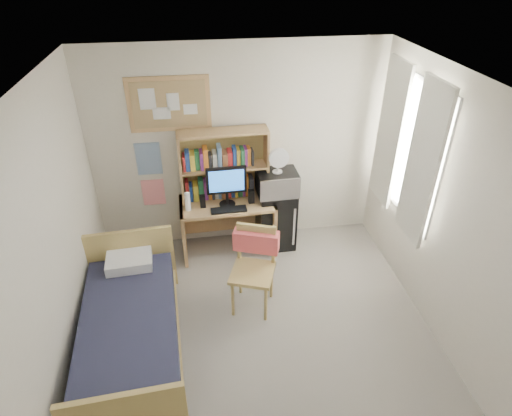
{
  "coord_description": "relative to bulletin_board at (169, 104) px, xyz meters",
  "views": [
    {
      "loc": [
        -0.5,
        -2.77,
        3.52
      ],
      "look_at": [
        0.09,
        1.2,
        0.99
      ],
      "focal_mm": 30.0,
      "sensor_mm": 36.0,
      "label": 1
    }
  ],
  "objects": [
    {
      "name": "floor",
      "position": [
        0.78,
        -2.08,
        -1.93
      ],
      "size": [
        3.6,
        4.2,
        0.02
      ],
      "primitive_type": "cube",
      "color": "gray",
      "rests_on": "ground"
    },
    {
      "name": "ceiling",
      "position": [
        0.78,
        -2.08,
        0.68
      ],
      "size": [
        3.6,
        4.2,
        0.02
      ],
      "primitive_type": "cube",
      "color": "white",
      "rests_on": "wall_back"
    },
    {
      "name": "wall_back",
      "position": [
        0.78,
        0.02,
        -0.62
      ],
      "size": [
        3.6,
        0.04,
        2.6
      ],
      "primitive_type": "cube",
      "color": "silver",
      "rests_on": "floor"
    },
    {
      "name": "wall_left",
      "position": [
        -1.02,
        -2.08,
        -0.62
      ],
      "size": [
        0.04,
        4.2,
        2.6
      ],
      "primitive_type": "cube",
      "color": "silver",
      "rests_on": "floor"
    },
    {
      "name": "wall_right",
      "position": [
        2.58,
        -2.08,
        -0.62
      ],
      "size": [
        0.04,
        4.2,
        2.6
      ],
      "primitive_type": "cube",
      "color": "silver",
      "rests_on": "floor"
    },
    {
      "name": "window_unit",
      "position": [
        2.53,
        -0.88,
        -0.32
      ],
      "size": [
        0.1,
        1.4,
        1.7
      ],
      "primitive_type": "cube",
      "color": "white",
      "rests_on": "wall_right"
    },
    {
      "name": "curtain_left",
      "position": [
        2.5,
        -1.28,
        -0.32
      ],
      "size": [
        0.04,
        0.55,
        1.7
      ],
      "primitive_type": "cube",
      "color": "white",
      "rests_on": "wall_right"
    },
    {
      "name": "curtain_right",
      "position": [
        2.5,
        -0.48,
        -0.32
      ],
      "size": [
        0.04,
        0.55,
        1.7
      ],
      "primitive_type": "cube",
      "color": "white",
      "rests_on": "wall_right"
    },
    {
      "name": "bulletin_board",
      "position": [
        0.0,
        0.0,
        0.0
      ],
      "size": [
        0.94,
        0.03,
        0.64
      ],
      "primitive_type": "cube",
      "color": "#A58757",
      "rests_on": "wall_back"
    },
    {
      "name": "poster_wave",
      "position": [
        -0.32,
        0.01,
        -0.67
      ],
      "size": [
        0.3,
        0.01,
        0.42
      ],
      "primitive_type": "cube",
      "color": "#255696",
      "rests_on": "wall_back"
    },
    {
      "name": "poster_japan",
      "position": [
        -0.32,
        0.01,
        -1.14
      ],
      "size": [
        0.28,
        0.01,
        0.36
      ],
      "primitive_type": "cube",
      "color": "#F12A3A",
      "rests_on": "wall_back"
    },
    {
      "name": "desk",
      "position": [
        0.59,
        -0.3,
        -1.55
      ],
      "size": [
        1.19,
        0.63,
        0.73
      ],
      "primitive_type": "cube",
      "rotation": [
        0.0,
        0.0,
        0.03
      ],
      "color": "tan",
      "rests_on": "floor"
    },
    {
      "name": "desk_chair",
      "position": [
        0.76,
        -1.38,
        -1.43
      ],
      "size": [
        0.63,
        0.63,
        0.98
      ],
      "primitive_type": "cube",
      "rotation": [
        0.0,
        0.0,
        -0.35
      ],
      "color": "tan",
      "rests_on": "floor"
    },
    {
      "name": "mini_fridge",
      "position": [
        1.23,
        -0.24,
        -1.52
      ],
      "size": [
        0.48,
        0.48,
        0.8
      ],
      "primitive_type": "cube",
      "rotation": [
        0.0,
        0.0,
        0.02
      ],
      "color": "black",
      "rests_on": "floor"
    },
    {
      "name": "bed",
      "position": [
        -0.5,
        -1.84,
        -1.67
      ],
      "size": [
        1.04,
        1.9,
        0.51
      ],
      "primitive_type": "cube",
      "rotation": [
        0.0,
        0.0,
        0.06
      ],
      "color": "#1C1E33",
      "rests_on": "floor"
    },
    {
      "name": "hutch",
      "position": [
        0.59,
        -0.15,
        -0.74
      ],
      "size": [
        1.09,
        0.31,
        0.89
      ],
      "primitive_type": "cube",
      "rotation": [
        0.0,
        0.0,
        0.03
      ],
      "color": "tan",
      "rests_on": "desk"
    },
    {
      "name": "monitor",
      "position": [
        0.59,
        -0.36,
        -0.93
      ],
      "size": [
        0.48,
        0.05,
        0.51
      ],
      "primitive_type": "cube",
      "rotation": [
        0.0,
        0.0,
        0.03
      ],
      "color": "black",
      "rests_on": "desk"
    },
    {
      "name": "keyboard",
      "position": [
        0.6,
        -0.5,
        -1.17
      ],
      "size": [
        0.44,
        0.15,
        0.02
      ],
      "primitive_type": "cube",
      "rotation": [
        0.0,
        0.0,
        0.03
      ],
      "color": "black",
      "rests_on": "desk"
    },
    {
      "name": "speaker_left",
      "position": [
        0.29,
        -0.37,
        -1.11
      ],
      "size": [
        0.07,
        0.07,
        0.16
      ],
      "primitive_type": "cube",
      "rotation": [
        0.0,
        0.0,
        0.03
      ],
      "color": "black",
      "rests_on": "desk"
    },
    {
      "name": "speaker_right",
      "position": [
        0.89,
        -0.35,
        -1.1
      ],
      "size": [
        0.07,
        0.07,
        0.17
      ],
      "primitive_type": "cube",
      "rotation": [
        0.0,
        0.0,
        0.03
      ],
      "color": "black",
      "rests_on": "desk"
    },
    {
      "name": "water_bottle",
      "position": [
        0.11,
        -0.41,
        -1.07
      ],
      "size": [
        0.07,
        0.07,
        0.23
      ],
      "primitive_type": "cylinder",
      "rotation": [
        0.0,
        0.0,
        0.03
      ],
      "color": "white",
      "rests_on": "desk"
    },
    {
      "name": "hoodie",
      "position": [
        0.83,
        -1.19,
        -1.16
      ],
      "size": [
        0.51,
        0.31,
        0.24
      ],
      "primitive_type": "cube",
      "rotation": [
        0.0,
        0.0,
        -0.35
      ],
      "color": "#F45C5D",
      "rests_on": "desk_chair"
    },
    {
      "name": "microwave",
      "position": [
        1.23,
        -0.26,
        -0.98
      ],
      "size": [
        0.5,
        0.39,
        0.29
      ],
      "primitive_type": "cube",
      "rotation": [
        0.0,
        0.0,
        0.02
      ],
      "color": "silver",
      "rests_on": "mini_fridge"
    },
    {
      "name": "desk_fan",
      "position": [
        1.23,
        -0.26,
        -0.68
      ],
      "size": [
        0.25,
        0.25,
        0.3
      ],
      "primitive_type": "cylinder",
      "rotation": [
        0.0,
        0.0,
        0.02
      ],
      "color": "white",
      "rests_on": "microwave"
    },
    {
      "name": "pillow",
      "position": [
        -0.55,
        -1.09,
        -1.36
      ],
      "size": [
        0.5,
        0.36,
        0.11
      ],
      "primitive_type": "cube",
      "rotation": [
        0.0,
        0.0,
        0.06
      ],
      "color": "white",
      "rests_on": "bed"
    }
  ]
}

